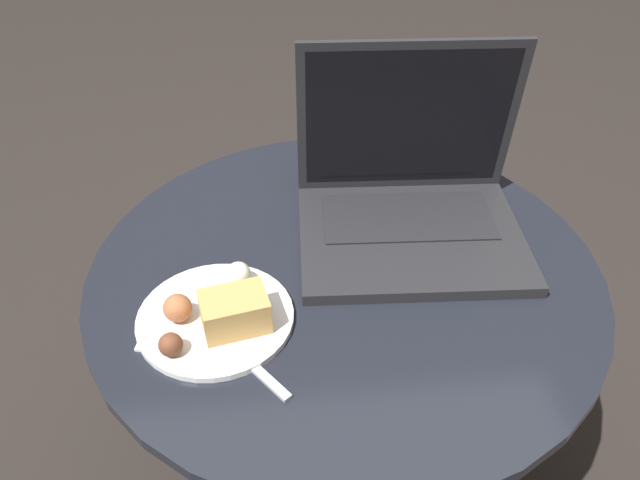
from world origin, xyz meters
TOP-DOWN VIEW (x-y plane):
  - ground_plane at (0.00, 0.00)m, footprint 6.00×6.00m
  - table at (0.00, 0.00)m, footprint 0.74×0.74m
  - napkin at (-0.20, -0.10)m, footprint 0.17×0.13m
  - laptop at (0.11, 0.08)m, footprint 0.35×0.28m
  - beer_glass at (0.00, 0.24)m, footprint 0.07×0.07m
  - snack_plate at (-0.18, -0.10)m, footprint 0.20×0.20m
  - fork at (-0.15, -0.15)m, footprint 0.11×0.14m

SIDE VIEW (x-z plane):
  - ground_plane at x=0.00m, z-range 0.00..0.00m
  - table at x=0.00m, z-range 0.12..0.65m
  - napkin at x=-0.20m, z-range 0.53..0.53m
  - fork at x=-0.15m, z-range 0.53..0.53m
  - snack_plate at x=-0.18m, z-range 0.51..0.57m
  - laptop at x=0.11m, z-range 0.44..0.72m
  - beer_glass at x=0.00m, z-range 0.53..0.72m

